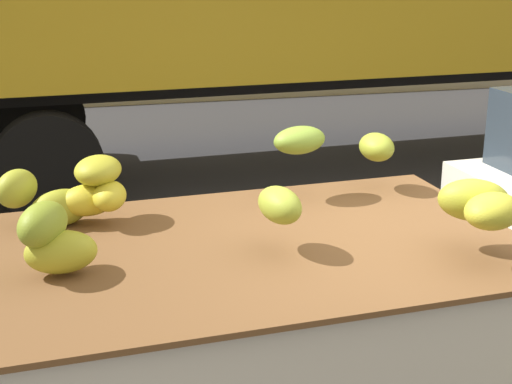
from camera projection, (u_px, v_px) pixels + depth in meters
ground at (418, 379)px, 4.71m from camera, size 220.00×220.00×0.00m
curb_strip at (184, 94)px, 13.52m from camera, size 80.00×0.80×0.16m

